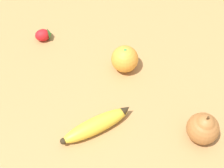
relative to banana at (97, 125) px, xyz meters
name	(u,v)px	position (x,y,z in m)	size (l,w,h in m)	color
ground_plane	(127,89)	(0.09, 0.12, -0.02)	(3.00, 3.00, 0.00)	#A87A47
banana	(97,125)	(0.00, 0.00, 0.00)	(0.19, 0.12, 0.04)	gold
orange	(125,59)	(0.09, 0.20, 0.02)	(0.08, 0.08, 0.08)	orange
pear	(203,128)	(0.26, -0.04, 0.02)	(0.08, 0.08, 0.10)	#A36633
strawberry	(44,35)	(-0.16, 0.34, 0.00)	(0.06, 0.05, 0.04)	red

